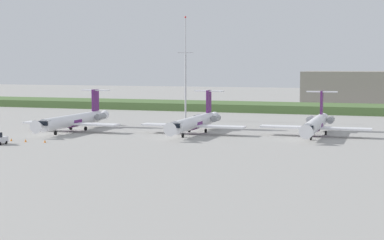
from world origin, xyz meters
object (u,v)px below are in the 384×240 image
(regional_jet_nearest, at_px, (74,120))
(safety_cone_mid_marker, at_px, (26,141))
(safety_cone_front_marker, at_px, (11,140))
(safety_cone_rear_marker, at_px, (45,141))
(regional_jet_second, at_px, (195,122))
(antenna_mast, at_px, (185,78))
(regional_jet_third, at_px, (316,124))

(regional_jet_nearest, relative_size, safety_cone_mid_marker, 56.36)
(safety_cone_front_marker, bearing_deg, safety_cone_rear_marker, -1.02)
(regional_jet_nearest, height_order, safety_cone_rear_marker, regional_jet_nearest)
(regional_jet_second, bearing_deg, antenna_mast, 112.58)
(regional_jet_third, bearing_deg, safety_cone_rear_marker, -149.85)
(antenna_mast, relative_size, safety_cone_front_marker, 50.40)
(antenna_mast, xyz_separation_m, safety_cone_front_marker, (-18.03, -52.76, -11.15))
(safety_cone_front_marker, xyz_separation_m, safety_cone_rear_marker, (7.62, -0.14, 0.00))
(regional_jet_nearest, bearing_deg, regional_jet_third, 8.57)
(safety_cone_front_marker, height_order, safety_cone_mid_marker, same)
(safety_cone_front_marker, bearing_deg, regional_jet_third, 26.51)
(regional_jet_nearest, relative_size, regional_jet_second, 1.00)
(safety_cone_front_marker, bearing_deg, antenna_mast, 71.13)
(regional_jet_second, relative_size, antenna_mast, 1.12)
(safety_cone_mid_marker, height_order, safety_cone_rear_marker, same)
(regional_jet_third, xyz_separation_m, safety_cone_mid_marker, (-52.03, -28.10, -2.26))
(regional_jet_second, relative_size, safety_cone_mid_marker, 56.36)
(safety_cone_rear_marker, bearing_deg, antenna_mast, 78.86)
(regional_jet_second, relative_size, safety_cone_front_marker, 56.36)
(antenna_mast, bearing_deg, regional_jet_second, -67.42)
(antenna_mast, bearing_deg, safety_cone_rear_marker, -101.14)
(antenna_mast, distance_m, safety_cone_mid_marker, 56.21)
(safety_cone_front_marker, xyz_separation_m, safety_cone_mid_marker, (3.51, -0.39, 0.00))
(regional_jet_third, relative_size, safety_cone_rear_marker, 56.36)
(regional_jet_second, height_order, safety_cone_mid_marker, regional_jet_second)
(regional_jet_second, height_order, safety_cone_rear_marker, regional_jet_second)
(regional_jet_nearest, relative_size, safety_cone_rear_marker, 56.36)
(regional_jet_second, xyz_separation_m, regional_jet_third, (25.42, 4.01, 0.00))
(regional_jet_third, bearing_deg, regional_jet_nearest, -171.43)
(regional_jet_second, xyz_separation_m, safety_cone_rear_marker, (-22.50, -23.83, -2.26))
(regional_jet_second, xyz_separation_m, antenna_mast, (-12.09, 29.07, 8.89))
(regional_jet_second, bearing_deg, regional_jet_nearest, -171.80)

